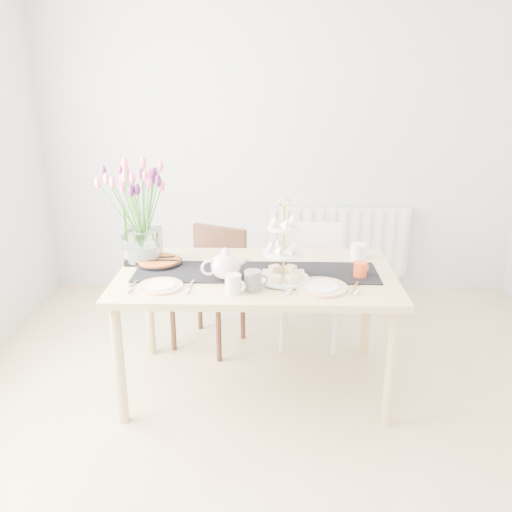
{
  "coord_description": "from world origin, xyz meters",
  "views": [
    {
      "loc": [
        -0.1,
        -2.28,
        1.87
      ],
      "look_at": [
        -0.17,
        0.59,
        0.87
      ],
      "focal_mm": 38.0,
      "sensor_mm": 36.0,
      "label": 1
    }
  ],
  "objects_px": {
    "cake_stand": "(283,260)",
    "plate_right": "(321,287)",
    "chair_brown": "(213,278)",
    "tart_tin": "(159,262)",
    "mug_orange": "(360,270)",
    "dining_table": "(256,285)",
    "mug_white": "(233,284)",
    "plate_left": "(160,286)",
    "mug_grey": "(253,281)",
    "teapot": "(226,266)",
    "cream_jug": "(358,251)",
    "chair_white": "(311,274)",
    "tulip_vase": "(140,197)",
    "radiator": "(337,242)"
  },
  "relations": [
    {
      "from": "tart_tin",
      "to": "mug_grey",
      "type": "height_order",
      "value": "mug_grey"
    },
    {
      "from": "radiator",
      "to": "teapot",
      "type": "xyz_separation_m",
      "value": [
        -0.83,
        -1.66,
        0.38
      ]
    },
    {
      "from": "chair_brown",
      "to": "plate_right",
      "type": "height_order",
      "value": "chair_brown"
    },
    {
      "from": "tart_tin",
      "to": "teapot",
      "type": "bearing_deg",
      "value": -29.29
    },
    {
      "from": "cream_jug",
      "to": "tart_tin",
      "type": "height_order",
      "value": "cream_jug"
    },
    {
      "from": "chair_brown",
      "to": "tulip_vase",
      "type": "bearing_deg",
      "value": -108.01
    },
    {
      "from": "tulip_vase",
      "to": "mug_white",
      "type": "bearing_deg",
      "value": -39.46
    },
    {
      "from": "dining_table",
      "to": "tart_tin",
      "type": "height_order",
      "value": "tart_tin"
    },
    {
      "from": "tulip_vase",
      "to": "radiator",
      "type": "bearing_deg",
      "value": 45.23
    },
    {
      "from": "mug_grey",
      "to": "plate_left",
      "type": "height_order",
      "value": "mug_grey"
    },
    {
      "from": "teapot",
      "to": "radiator",
      "type": "bearing_deg",
      "value": 46.18
    },
    {
      "from": "mug_grey",
      "to": "mug_white",
      "type": "distance_m",
      "value": 0.11
    },
    {
      "from": "chair_white",
      "to": "mug_white",
      "type": "bearing_deg",
      "value": -110.62
    },
    {
      "from": "tulip_vase",
      "to": "cream_jug",
      "type": "distance_m",
      "value": 1.37
    },
    {
      "from": "tulip_vase",
      "to": "cream_jug",
      "type": "xyz_separation_m",
      "value": [
        1.32,
        0.08,
        -0.36
      ]
    },
    {
      "from": "chair_brown",
      "to": "tart_tin",
      "type": "relative_size",
      "value": 2.95
    },
    {
      "from": "mug_grey",
      "to": "plate_right",
      "type": "height_order",
      "value": "mug_grey"
    },
    {
      "from": "mug_orange",
      "to": "dining_table",
      "type": "bearing_deg",
      "value": 136.12
    },
    {
      "from": "cream_jug",
      "to": "mug_white",
      "type": "xyz_separation_m",
      "value": [
        -0.74,
        -0.56,
        0.0
      ]
    },
    {
      "from": "chair_white",
      "to": "tulip_vase",
      "type": "xyz_separation_m",
      "value": [
        -1.06,
        -0.5,
        0.67
      ]
    },
    {
      "from": "mug_white",
      "to": "plate_right",
      "type": "height_order",
      "value": "mug_white"
    },
    {
      "from": "chair_white",
      "to": "tulip_vase",
      "type": "distance_m",
      "value": 1.36
    },
    {
      "from": "chair_brown",
      "to": "mug_orange",
      "type": "bearing_deg",
      "value": -12.11
    },
    {
      "from": "plate_left",
      "to": "plate_right",
      "type": "bearing_deg",
      "value": 0.15
    },
    {
      "from": "mug_white",
      "to": "plate_right",
      "type": "distance_m",
      "value": 0.48
    },
    {
      "from": "plate_left",
      "to": "mug_grey",
      "type": "bearing_deg",
      "value": -3.51
    },
    {
      "from": "radiator",
      "to": "cake_stand",
      "type": "height_order",
      "value": "cake_stand"
    },
    {
      "from": "tart_tin",
      "to": "mug_white",
      "type": "relative_size",
      "value": 2.74
    },
    {
      "from": "teapot",
      "to": "cream_jug",
      "type": "xyz_separation_m",
      "value": [
        0.79,
        0.38,
        -0.04
      ]
    },
    {
      "from": "radiator",
      "to": "plate_left",
      "type": "bearing_deg",
      "value": -123.59
    },
    {
      "from": "mug_orange",
      "to": "tulip_vase",
      "type": "bearing_deg",
      "value": 131.14
    },
    {
      "from": "chair_brown",
      "to": "chair_white",
      "type": "distance_m",
      "value": 0.7
    },
    {
      "from": "mug_white",
      "to": "plate_left",
      "type": "height_order",
      "value": "mug_white"
    },
    {
      "from": "teapot",
      "to": "mug_grey",
      "type": "xyz_separation_m",
      "value": [
        0.16,
        -0.15,
        -0.03
      ]
    },
    {
      "from": "teapot",
      "to": "cream_jug",
      "type": "relative_size",
      "value": 2.78
    },
    {
      "from": "chair_white",
      "to": "plate_right",
      "type": "relative_size",
      "value": 2.94
    },
    {
      "from": "cake_stand",
      "to": "plate_right",
      "type": "xyz_separation_m",
      "value": [
        0.2,
        -0.11,
        -0.11
      ]
    },
    {
      "from": "tulip_vase",
      "to": "plate_right",
      "type": "xyz_separation_m",
      "value": [
        1.05,
        -0.41,
        -0.4
      ]
    },
    {
      "from": "dining_table",
      "to": "chair_brown",
      "type": "distance_m",
      "value": 0.7
    },
    {
      "from": "plate_left",
      "to": "plate_right",
      "type": "height_order",
      "value": "plate_right"
    },
    {
      "from": "cream_jug",
      "to": "mug_white",
      "type": "height_order",
      "value": "mug_white"
    },
    {
      "from": "chair_brown",
      "to": "plate_right",
      "type": "relative_size",
      "value": 2.92
    },
    {
      "from": "cake_stand",
      "to": "mug_white",
      "type": "bearing_deg",
      "value": -146.26
    },
    {
      "from": "mug_white",
      "to": "plate_left",
      "type": "relative_size",
      "value": 0.42
    },
    {
      "from": "tulip_vase",
      "to": "tart_tin",
      "type": "relative_size",
      "value": 2.61
    },
    {
      "from": "radiator",
      "to": "chair_brown",
      "type": "bearing_deg",
      "value": -136.04
    },
    {
      "from": "tulip_vase",
      "to": "mug_white",
      "type": "relative_size",
      "value": 7.13
    },
    {
      "from": "chair_brown",
      "to": "mug_white",
      "type": "relative_size",
      "value": 8.08
    },
    {
      "from": "dining_table",
      "to": "plate_left",
      "type": "distance_m",
      "value": 0.57
    },
    {
      "from": "tart_tin",
      "to": "plate_left",
      "type": "distance_m",
      "value": 0.36
    }
  ]
}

